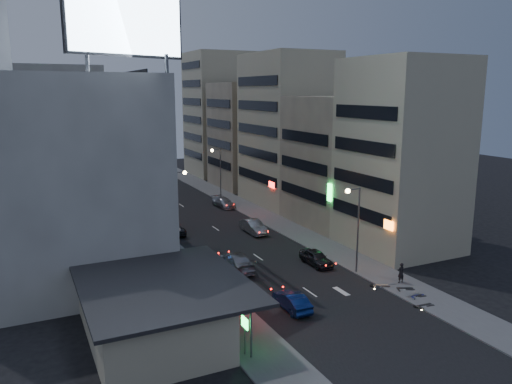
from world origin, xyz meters
TOP-DOWN VIEW (x-y plane):
  - ground at (0.00, 0.00)m, footprint 180.00×180.00m
  - sidewalk_left at (-8.00, 30.00)m, footprint 4.00×120.00m
  - sidewalk_right at (8.00, 30.00)m, footprint 4.00×120.00m
  - food_court at (-13.90, 2.00)m, footprint 11.00×13.00m
  - white_building at (-17.00, 20.00)m, footprint 14.00×24.00m
  - shophouse_near at (15.00, 10.50)m, footprint 10.00×11.00m
  - shophouse_mid at (15.50, 22.00)m, footprint 11.00×12.00m
  - shophouse_far at (15.00, 35.00)m, footprint 10.00×14.00m
  - far_left_a at (-15.50, 45.00)m, footprint 11.00×10.00m
  - far_left_b at (-16.00, 58.00)m, footprint 12.00×10.00m
  - far_right_a at (15.50, 50.00)m, footprint 11.00×12.00m
  - far_right_b at (16.00, 64.00)m, footprint 12.00×12.00m
  - billboard at (-12.99, 9.97)m, footprint 9.52×3.75m
  - street_lamp_right_near at (5.90, 6.00)m, footprint 1.60×0.44m
  - street_lamp_left at (-5.90, 22.00)m, footprint 1.60×0.44m
  - street_lamp_right_far at (5.90, 40.00)m, footprint 1.60×0.44m
  - parked_car_right_near at (4.11, 9.52)m, footprint 1.74×4.29m
  - parked_car_right_mid at (3.34, 22.16)m, footprint 1.73×4.85m
  - parked_car_left at (-5.60, 25.80)m, footprint 2.44×5.13m
  - parked_car_right_far at (5.21, 36.21)m, footprint 2.41×5.03m
  - road_car_blue at (-3.04, 1.74)m, footprint 1.58×4.25m
  - road_car_silver at (-3.52, 11.66)m, footprint 2.56×5.89m
  - person at (8.14, 2.12)m, footprint 0.66×0.43m
  - scooter_black_a at (7.31, -2.24)m, footprint 0.76×1.95m
  - scooter_silver_a at (7.85, -0.26)m, footprint 0.93×2.09m
  - scooter_blue at (8.11, -0.65)m, footprint 0.98×1.97m
  - scooter_black_b at (8.30, 0.78)m, footprint 1.49×2.17m
  - scooter_silver_b at (6.86, 2.19)m, footprint 1.39×2.08m

SIDE VIEW (x-z plane):
  - ground at x=0.00m, z-range 0.00..0.00m
  - sidewalk_left at x=-8.00m, z-range 0.00..0.12m
  - sidewalk_right at x=8.00m, z-range 0.00..0.12m
  - road_car_blue at x=-3.04m, z-range 0.00..1.39m
  - scooter_blue at x=8.11m, z-range 0.12..1.27m
  - scooter_black_a at x=7.31m, z-range 0.12..1.29m
  - parked_car_right_far at x=5.21m, z-range 0.00..1.42m
  - parked_car_left at x=-5.60m, z-range 0.00..1.42m
  - scooter_silver_b at x=6.86m, z-range 0.12..1.33m
  - parked_car_right_near at x=4.11m, z-range 0.00..1.46m
  - scooter_silver_a at x=7.85m, z-range 0.12..1.36m
  - scooter_black_b at x=8.30m, z-range 0.12..1.38m
  - parked_car_right_mid at x=3.34m, z-range 0.00..1.59m
  - road_car_silver at x=-3.52m, z-range 0.00..1.69m
  - person at x=8.14m, z-range 0.12..1.93m
  - food_court at x=-13.90m, z-range 0.05..3.92m
  - street_lamp_right_near at x=5.90m, z-range 1.35..9.37m
  - street_lamp_left at x=-5.90m, z-range 1.35..9.37m
  - street_lamp_right_far at x=5.90m, z-range 1.35..9.37m
  - far_left_b at x=-16.00m, z-range 0.00..15.00m
  - shophouse_mid at x=15.50m, z-range 0.00..16.00m
  - white_building at x=-17.00m, z-range 0.00..18.00m
  - far_right_a at x=15.50m, z-range 0.00..18.00m
  - shophouse_near at x=15.00m, z-range 0.00..20.00m
  - far_left_a at x=-15.50m, z-range 0.00..20.00m
  - shophouse_far at x=15.00m, z-range 0.00..22.00m
  - far_right_b at x=16.00m, z-range 0.00..24.00m
  - billboard at x=-12.99m, z-range 18.56..24.76m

